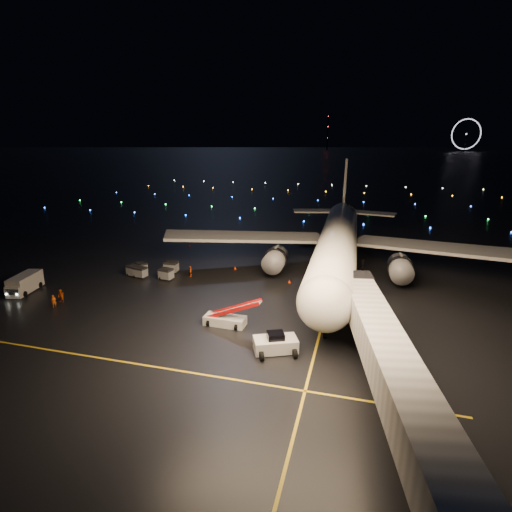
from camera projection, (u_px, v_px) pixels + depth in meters
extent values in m
plane|color=black|center=(348.00, 165.00, 323.93)|extent=(2000.00, 2000.00, 0.00)
cube|color=yellow|center=(331.00, 289.00, 57.21)|extent=(0.25, 80.00, 0.02)
cube|color=yellow|center=(129.00, 363.00, 38.39)|extent=(60.00, 0.25, 0.02)
cube|color=silver|center=(275.00, 342.00, 40.20)|extent=(4.89, 3.83, 2.07)
cube|color=silver|center=(25.00, 283.00, 56.01)|extent=(3.50, 7.13, 2.52)
imported|color=#FF6215|center=(54.00, 301.00, 50.88)|extent=(0.66, 0.70, 1.60)
imported|color=#FF6215|center=(61.00, 296.00, 52.37)|extent=(0.97, 0.82, 1.78)
imported|color=#FF6215|center=(191.00, 271.00, 62.20)|extent=(0.77, 1.07, 1.69)
cone|color=#FA2F00|center=(289.00, 281.00, 59.69)|extent=(0.43, 0.43, 0.48)
cone|color=#FA2F00|center=(267.00, 271.00, 64.50)|extent=(0.52, 0.52, 0.48)
cone|color=#FA2F00|center=(235.00, 268.00, 65.87)|extent=(0.48, 0.48, 0.48)
cone|color=#FA2F00|center=(190.00, 246.00, 79.62)|extent=(0.51, 0.51, 0.44)
cylinder|color=black|center=(328.00, 132.00, 737.17)|extent=(1.80, 1.80, 64.00)
cube|color=gray|center=(166.00, 274.00, 60.95)|extent=(2.23, 1.75, 1.71)
cube|color=gray|center=(171.00, 267.00, 64.14)|extent=(2.12, 1.51, 1.78)
cube|color=gray|center=(141.00, 267.00, 64.35)|extent=(2.21, 1.94, 1.56)
cube|color=gray|center=(140.00, 272.00, 61.87)|extent=(2.15, 1.68, 1.65)
cube|color=gray|center=(134.00, 271.00, 62.50)|extent=(2.30, 1.86, 1.71)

